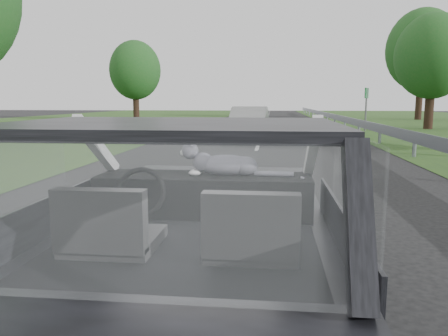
% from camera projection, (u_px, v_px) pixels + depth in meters
% --- Properties ---
extents(subject_car, '(1.80, 4.00, 1.45)m').
position_uv_depth(subject_car, '(189.00, 236.00, 2.69)').
color(subject_car, black).
rests_on(subject_car, ground).
extents(dashboard, '(1.58, 0.45, 0.30)m').
position_uv_depth(dashboard, '(204.00, 195.00, 3.28)').
color(dashboard, black).
rests_on(dashboard, subject_car).
extents(driver_seat, '(0.50, 0.72, 0.42)m').
position_uv_depth(driver_seat, '(108.00, 222.00, 2.42)').
color(driver_seat, black).
rests_on(driver_seat, subject_car).
extents(passenger_seat, '(0.50, 0.72, 0.42)m').
position_uv_depth(passenger_seat, '(252.00, 227.00, 2.33)').
color(passenger_seat, black).
rests_on(passenger_seat, subject_car).
extents(steering_wheel, '(0.36, 0.36, 0.04)m').
position_uv_depth(steering_wheel, '(141.00, 192.00, 3.02)').
color(steering_wheel, black).
rests_on(steering_wheel, dashboard).
extents(cat, '(0.60, 0.21, 0.27)m').
position_uv_depth(cat, '(226.00, 164.00, 3.23)').
color(cat, slate).
rests_on(cat, dashboard).
extents(guardrail, '(0.05, 90.00, 0.32)m').
position_uv_depth(guardrail, '(411.00, 136.00, 12.06)').
color(guardrail, gray).
rests_on(guardrail, ground).
extents(other_car, '(1.73, 4.10, 1.33)m').
position_uv_depth(other_car, '(249.00, 123.00, 17.49)').
color(other_car, silver).
rests_on(other_car, ground).
extents(highway_sign, '(0.41, 0.86, 2.22)m').
position_uv_depth(highway_sign, '(366.00, 110.00, 22.69)').
color(highway_sign, '#16682F').
rests_on(highway_sign, ground).
extents(tree_2, '(5.07, 5.07, 6.11)m').
position_uv_depth(tree_2, '(432.00, 73.00, 23.87)').
color(tree_2, '#1B501C').
rests_on(tree_2, ground).
extents(tree_3, '(6.70, 6.70, 8.77)m').
position_uv_depth(tree_3, '(421.00, 66.00, 35.90)').
color(tree_3, '#1B501C').
rests_on(tree_3, ground).
extents(tree_6, '(4.37, 4.37, 6.12)m').
position_uv_depth(tree_6, '(135.00, 82.00, 34.72)').
color(tree_6, '#1B501C').
rests_on(tree_6, ground).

